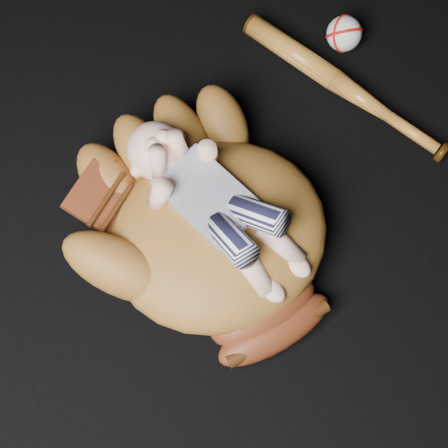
# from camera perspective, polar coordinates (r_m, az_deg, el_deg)

# --- Properties ---
(baseball_glove) EXTENTS (0.49, 0.56, 0.17)m
(baseball_glove) POSITION_cam_1_polar(r_m,az_deg,el_deg) (1.17, -0.47, -0.43)
(baseball_glove) COLOR brown
(baseball_glove) RESTS_ON ground
(newborn_baby) EXTENTS (0.25, 0.41, 0.15)m
(newborn_baby) POSITION_cam_1_polar(r_m,az_deg,el_deg) (1.13, -0.28, 1.35)
(newborn_baby) COLOR #F2B39C
(newborn_baby) RESTS_ON baseball_glove
(baseball_bat) EXTENTS (0.19, 0.47, 0.05)m
(baseball_bat) POSITION_cam_1_polar(r_m,az_deg,el_deg) (1.41, 10.01, 11.16)
(baseball_bat) COLOR #B26922
(baseball_bat) RESTS_ON ground
(baseball) EXTENTS (0.07, 0.07, 0.07)m
(baseball) POSITION_cam_1_polar(r_m,az_deg,el_deg) (1.47, 9.96, 15.32)
(baseball) COLOR white
(baseball) RESTS_ON ground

